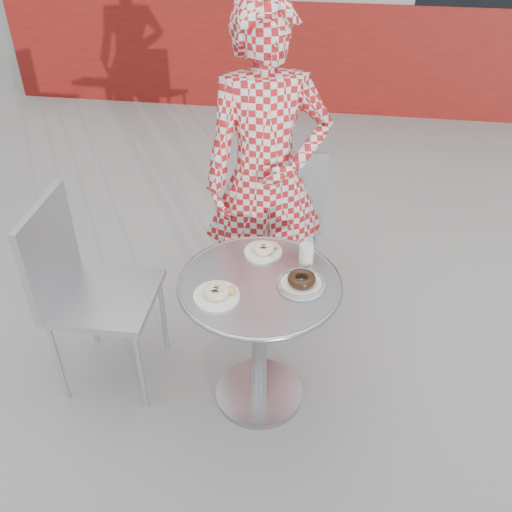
# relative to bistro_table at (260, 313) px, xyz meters

# --- Properties ---
(ground) EXTENTS (60.00, 60.00, 0.00)m
(ground) POSITION_rel_bistro_table_xyz_m (0.03, -0.01, -0.52)
(ground) COLOR #A5A29D
(ground) RESTS_ON ground
(bistro_table) EXTENTS (0.68, 0.68, 0.68)m
(bistro_table) POSITION_rel_bistro_table_xyz_m (0.00, 0.00, 0.00)
(bistro_table) COLOR #B5B5BA
(bistro_table) RESTS_ON ground
(chair_far) EXTENTS (0.50, 0.50, 0.93)m
(chair_far) POSITION_rel_bistro_table_xyz_m (-0.02, 0.89, -0.23)
(chair_far) COLOR #AFB1B7
(chair_far) RESTS_ON ground
(chair_left) EXTENTS (0.46, 0.45, 0.94)m
(chair_left) POSITION_rel_bistro_table_xyz_m (-0.72, 0.04, -0.23)
(chair_left) COLOR #AFB1B7
(chair_left) RESTS_ON ground
(seated_person) EXTENTS (0.69, 0.55, 1.66)m
(seated_person) POSITION_rel_bistro_table_xyz_m (-0.06, 0.61, 0.31)
(seated_person) COLOR #AD1A1D
(seated_person) RESTS_ON ground
(plate_far) EXTENTS (0.17, 0.17, 0.04)m
(plate_far) POSITION_rel_bistro_table_xyz_m (-0.01, 0.20, 0.18)
(plate_far) COLOR white
(plate_far) RESTS_ON bistro_table
(plate_near) EXTENTS (0.18, 0.18, 0.05)m
(plate_near) POSITION_rel_bistro_table_xyz_m (-0.15, -0.12, 0.19)
(plate_near) COLOR white
(plate_near) RESTS_ON bistro_table
(plate_checker) EXTENTS (0.20, 0.20, 0.05)m
(plate_checker) POSITION_rel_bistro_table_xyz_m (0.17, 0.00, 0.18)
(plate_checker) COLOR white
(plate_checker) RESTS_ON bistro_table
(milk_cup) EXTENTS (0.07, 0.07, 0.10)m
(milk_cup) POSITION_rel_bistro_table_xyz_m (0.17, 0.16, 0.21)
(milk_cup) COLOR white
(milk_cup) RESTS_ON bistro_table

